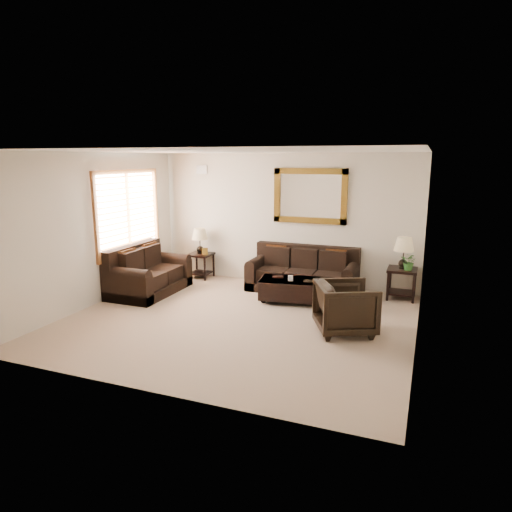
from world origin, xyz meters
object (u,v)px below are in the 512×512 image
at_px(loveseat, 147,275).
at_px(end_table_right, 403,259).
at_px(sofa, 303,275).
at_px(end_table_left, 200,246).
at_px(armchair, 346,305).
at_px(coffee_table, 294,288).

relative_size(loveseat, end_table_right, 1.42).
height_order(sofa, loveseat, loveseat).
distance_m(sofa, end_table_left, 2.41).
relative_size(sofa, loveseat, 1.28).
bearing_deg(sofa, loveseat, -155.97).
bearing_deg(loveseat, armchair, -100.01).
height_order(end_table_right, armchair, end_table_right).
bearing_deg(coffee_table, armchair, -53.79).
relative_size(loveseat, armchair, 1.94).
xyz_separation_m(end_table_left, end_table_right, (4.25, -0.02, 0.05)).
bearing_deg(end_table_right, end_table_left, 179.79).
bearing_deg(coffee_table, end_table_right, 18.64).
height_order(sofa, end_table_left, end_table_left).
xyz_separation_m(end_table_right, coffee_table, (-1.82, -0.93, -0.50)).
bearing_deg(loveseat, end_table_right, -73.70).
xyz_separation_m(end_table_left, coffee_table, (2.43, -0.95, -0.45)).
height_order(sofa, armchair, sofa).
bearing_deg(end_table_left, armchair, -30.46).
bearing_deg(coffee_table, end_table_left, 150.26).
bearing_deg(end_table_right, sofa, -176.50).
distance_m(end_table_left, coffee_table, 2.65).
bearing_deg(end_table_right, coffee_table, -152.89).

